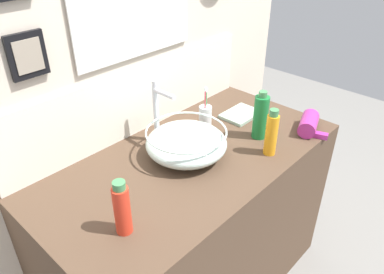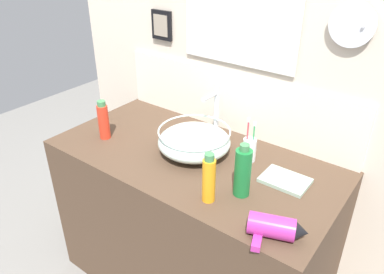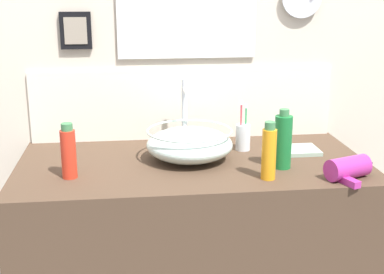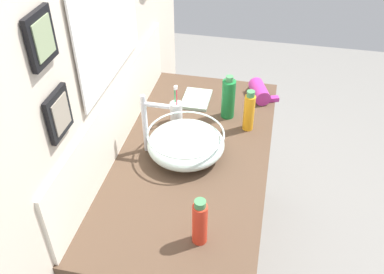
{
  "view_description": "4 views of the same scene",
  "coord_description": "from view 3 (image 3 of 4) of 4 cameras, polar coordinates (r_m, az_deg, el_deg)",
  "views": [
    {
      "loc": [
        -0.95,
        -0.88,
        1.74
      ],
      "look_at": [
        -0.0,
        0.0,
        0.94
      ],
      "focal_mm": 35.0,
      "sensor_mm": 36.0,
      "label": 1
    },
    {
      "loc": [
        0.89,
        -1.19,
        1.76
      ],
      "look_at": [
        -0.0,
        0.0,
        0.94
      ],
      "focal_mm": 35.0,
      "sensor_mm": 36.0,
      "label": 2
    },
    {
      "loc": [
        -0.24,
        -1.97,
        1.51
      ],
      "look_at": [
        -0.0,
        0.0,
        0.94
      ],
      "focal_mm": 50.0,
      "sensor_mm": 36.0,
      "label": 3
    },
    {
      "loc": [
        -1.42,
        -0.3,
        2.08
      ],
      "look_at": [
        -0.0,
        0.0,
        0.94
      ],
      "focal_mm": 40.0,
      "sensor_mm": 36.0,
      "label": 4
    }
  ],
  "objects": [
    {
      "name": "glass_bowl_sink",
      "position": [
        2.1,
        -0.26,
        -0.74
      ],
      "size": [
        0.34,
        0.34,
        0.12
      ],
      "color": "silver",
      "rests_on": "vanity_counter"
    },
    {
      "name": "shampoo_bottle",
      "position": [
        1.9,
        8.21,
        -1.62
      ],
      "size": [
        0.05,
        0.05,
        0.21
      ],
      "color": "orange",
      "rests_on": "vanity_counter"
    },
    {
      "name": "hand_towel",
      "position": [
        2.25,
        10.9,
        -1.4
      ],
      "size": [
        0.19,
        0.14,
        0.02
      ],
      "primitive_type": "cube",
      "color": "#99B29E",
      "rests_on": "vanity_counter"
    },
    {
      "name": "hair_drier",
      "position": [
        1.99,
        16.62,
        -3.16
      ],
      "size": [
        0.21,
        0.18,
        0.08
      ],
      "color": "#B22D8C",
      "rests_on": "vanity_counter"
    },
    {
      "name": "back_panel",
      "position": [
        2.37,
        -1.01,
        7.95
      ],
      "size": [
        2.11,
        0.09,
        2.35
      ],
      "color": "beige",
      "rests_on": "ground"
    },
    {
      "name": "soap_dispenser",
      "position": [
        2.02,
        9.68,
        -0.43
      ],
      "size": [
        0.07,
        0.07,
        0.23
      ],
      "color": "#197233",
      "rests_on": "vanity_counter"
    },
    {
      "name": "spray_bottle",
      "position": [
        1.94,
        -13.04,
        -1.59
      ],
      "size": [
        0.05,
        0.05,
        0.2
      ],
      "color": "red",
      "rests_on": "vanity_counter"
    },
    {
      "name": "vanity_counter",
      "position": [
        2.26,
        0.07,
        -12.74
      ],
      "size": [
        1.36,
        0.68,
        0.84
      ],
      "primitive_type": "cube",
      "color": "#4C3828",
      "rests_on": "ground"
    },
    {
      "name": "toothbrush_cup",
      "position": [
        2.23,
        5.46,
        0.04
      ],
      "size": [
        0.06,
        0.06,
        0.21
      ],
      "color": "silver",
      "rests_on": "vanity_counter"
    },
    {
      "name": "faucet",
      "position": [
        2.23,
        -0.76,
        3.0
      ],
      "size": [
        0.02,
        0.13,
        0.29
      ],
      "color": "silver",
      "rests_on": "vanity_counter"
    }
  ]
}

